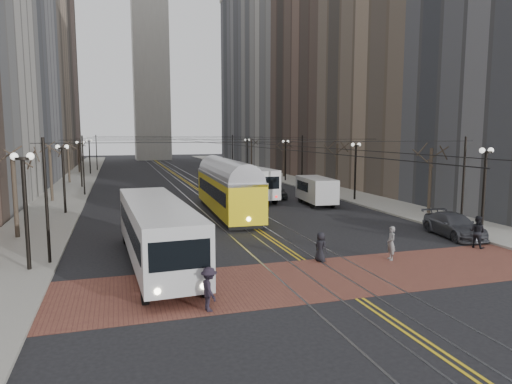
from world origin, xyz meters
TOP-DOWN VIEW (x-y plane):
  - ground at (0.00, 0.00)m, footprint 260.00×260.00m
  - sidewalk_left at (-15.00, 45.00)m, footprint 5.00×140.00m
  - sidewalk_right at (15.00, 45.00)m, footprint 5.00×140.00m
  - crosswalk_band at (0.00, -4.00)m, footprint 25.00×6.00m
  - streetcar_rails at (0.00, 45.00)m, footprint 4.80×130.00m
  - centre_lines at (0.00, 45.00)m, footprint 0.42×130.00m
  - building_left_far at (-25.50, 86.00)m, footprint 16.00×20.00m
  - building_right_mid at (25.50, 46.00)m, footprint 16.00×20.00m
  - building_right_midfar at (27.50, 66.00)m, footprint 20.00×20.00m
  - building_right_far at (25.50, 86.00)m, footprint 16.00×20.00m
  - clock_tower at (0.00, 102.00)m, footprint 12.00×12.00m
  - lamp_posts at (-0.00, 28.75)m, footprint 27.60×57.20m
  - street_trees at (0.00, 35.25)m, footprint 31.68×53.28m
  - trolley_wires at (0.00, 34.83)m, footprint 25.96×120.00m
  - transit_bus at (-7.57, 0.38)m, footprint 3.41×13.33m
  - streetcar at (-0.50, 14.39)m, footprint 3.39×15.29m
  - rear_bus at (3.53, 23.25)m, footprint 3.60×12.99m
  - cargo_van at (8.72, 16.45)m, footprint 2.77×6.12m
  - sedan_grey at (6.56, 22.00)m, footprint 2.03×4.40m
  - sedan_parked at (11.80, 1.40)m, footprint 2.83×5.51m
  - pedestrian_a at (0.81, -1.50)m, footprint 0.76×0.91m
  - pedestrian_b at (4.58, -2.29)m, footprint 0.56×0.74m
  - pedestrian_c at (11.00, -1.50)m, footprint 1.06×1.16m
  - pedestrian_d at (-6.19, -6.50)m, footprint 0.77×1.18m

SIDE VIEW (x-z plane):
  - ground at x=0.00m, z-range 0.00..0.00m
  - streetcar_rails at x=0.00m, z-range 0.00..0.01m
  - crosswalk_band at x=0.00m, z-range 0.00..0.01m
  - centre_lines at x=0.00m, z-range 0.01..0.01m
  - sidewalk_left at x=-15.00m, z-range 0.00..0.15m
  - sidewalk_right at x=15.00m, z-range 0.00..0.15m
  - sedan_grey at x=6.56m, z-range 0.00..1.46m
  - sedan_parked at x=11.80m, z-range 0.00..1.53m
  - pedestrian_a at x=0.81m, z-range 0.01..1.61m
  - pedestrian_d at x=-6.19m, z-range 0.01..1.73m
  - pedestrian_b at x=4.58m, z-range 0.01..1.84m
  - pedestrian_c at x=11.00m, z-range 0.01..1.94m
  - cargo_van at x=8.72m, z-range 0.00..2.63m
  - transit_bus at x=-7.57m, z-range 0.00..3.30m
  - rear_bus at x=3.53m, z-range 0.00..3.35m
  - streetcar at x=-0.50m, z-range 0.00..3.58m
  - street_trees at x=0.00m, z-range 0.00..5.60m
  - lamp_posts at x=0.00m, z-range 0.00..5.60m
  - trolley_wires at x=0.00m, z-range 0.47..7.07m
  - building_right_mid at x=25.50m, z-range 0.00..34.00m
  - building_left_far at x=-25.50m, z-range 0.00..40.00m
  - building_right_far at x=25.50m, z-range 0.00..40.00m
  - building_right_midfar at x=27.50m, z-range 0.00..52.00m
  - clock_tower at x=0.00m, z-range 2.96..68.96m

